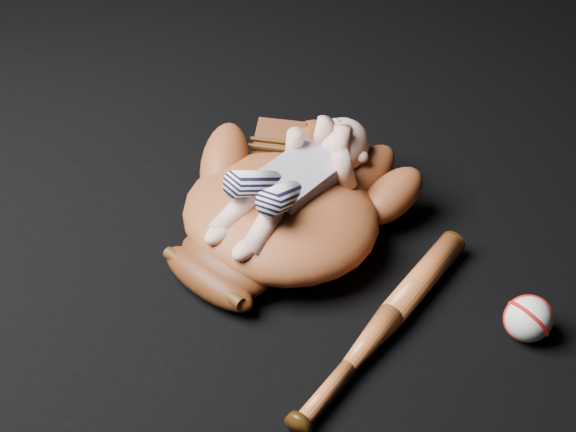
{
  "coord_description": "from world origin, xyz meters",
  "views": [
    {
      "loc": [
        0.49,
        -0.65,
        0.88
      ],
      "look_at": [
        -0.06,
        0.15,
        0.08
      ],
      "focal_mm": 50.0,
      "sensor_mm": 36.0,
      "label": 1
    }
  ],
  "objects_px": {
    "baseball_glove": "(280,207)",
    "baseball": "(528,319)",
    "baseball_bat": "(383,325)",
    "newborn_baby": "(288,180)"
  },
  "relations": [
    {
      "from": "newborn_baby",
      "to": "baseball_glove",
      "type": "bearing_deg",
      "value": -118.5
    },
    {
      "from": "baseball",
      "to": "newborn_baby",
      "type": "bearing_deg",
      "value": -177.08
    },
    {
      "from": "baseball_glove",
      "to": "baseball",
      "type": "relative_size",
      "value": 6.86
    },
    {
      "from": "baseball_glove",
      "to": "baseball",
      "type": "xyz_separation_m",
      "value": [
        0.41,
        0.03,
        -0.04
      ]
    },
    {
      "from": "newborn_baby",
      "to": "baseball_bat",
      "type": "distance_m",
      "value": 0.27
    },
    {
      "from": "baseball",
      "to": "baseball_glove",
      "type": "bearing_deg",
      "value": -175.57
    },
    {
      "from": "baseball_glove",
      "to": "baseball",
      "type": "height_order",
      "value": "baseball_glove"
    },
    {
      "from": "baseball_glove",
      "to": "baseball_bat",
      "type": "xyz_separation_m",
      "value": [
        0.24,
        -0.09,
        -0.05
      ]
    },
    {
      "from": "baseball_bat",
      "to": "baseball",
      "type": "distance_m",
      "value": 0.21
    },
    {
      "from": "newborn_baby",
      "to": "baseball",
      "type": "relative_size",
      "value": 5.04
    }
  ]
}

